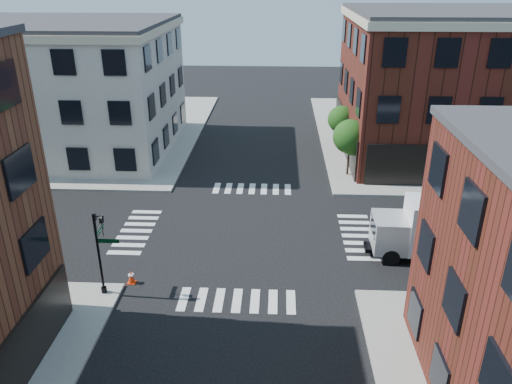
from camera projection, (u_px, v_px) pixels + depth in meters
The scene contains 10 objects.
ground at pixel (246, 233), 31.38m from camera, with size 120.00×120.00×0.00m, color black.
sidewalk_ne at pixel (470, 136), 49.61m from camera, with size 30.00×30.00×0.15m, color gray.
sidewalk_nw at pixel (56, 130), 51.41m from camera, with size 30.00×30.00×0.15m, color gray.
building_ne at pixel (496, 87), 42.66m from camera, with size 25.00×16.00×12.00m, color #401910.
building_nw at pixel (45, 88), 44.55m from camera, with size 22.00×16.00×11.00m, color beige.
tree_near at pixel (351, 138), 38.87m from camera, with size 2.69×2.69×4.49m.
tree_far at pixel (342, 121), 44.46m from camera, with size 2.43×2.43×4.07m.
signal_pole at pixel (100, 245), 24.41m from camera, with size 1.29×1.24×4.60m.
box_truck at pixel (444, 229), 28.04m from camera, with size 7.87×2.57×3.53m.
traffic_cone at pixel (131, 277), 26.27m from camera, with size 0.44×0.44×0.76m.
Camera 1 is at (1.92, -27.54, 15.15)m, focal length 35.00 mm.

